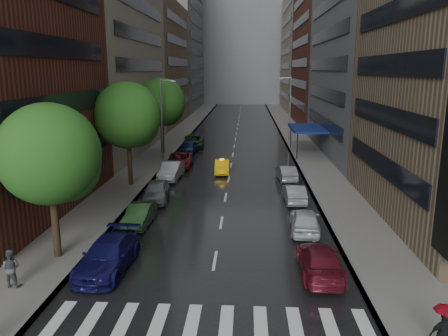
# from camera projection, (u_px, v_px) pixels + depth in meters

# --- Properties ---
(ground) EXTENTS (220.00, 220.00, 0.00)m
(ground) POSITION_uv_depth(u_px,v_px,m) (209.00, 298.00, 19.76)
(ground) COLOR gray
(ground) RESTS_ON ground
(road) EXTENTS (14.00, 140.00, 0.01)m
(road) POSITION_uv_depth(u_px,v_px,m) (236.00, 135.00, 68.45)
(road) COLOR black
(road) RESTS_ON ground
(sidewalk_left) EXTENTS (4.00, 140.00, 0.15)m
(sidewalk_left) POSITION_uv_depth(u_px,v_px,m) (179.00, 134.00, 68.89)
(sidewalk_left) COLOR gray
(sidewalk_left) RESTS_ON ground
(sidewalk_right) EXTENTS (4.00, 140.00, 0.15)m
(sidewalk_right) POSITION_uv_depth(u_px,v_px,m) (294.00, 135.00, 67.98)
(sidewalk_right) COLOR gray
(sidewalk_right) RESTS_ON ground
(crosswalk) EXTENTS (13.15, 2.80, 0.01)m
(crosswalk) POSITION_uv_depth(u_px,v_px,m) (209.00, 323.00, 17.80)
(crosswalk) COLOR silver
(crosswalk) RESTS_ON ground
(buildings_left) EXTENTS (8.00, 108.00, 38.00)m
(buildings_left) POSITION_uv_depth(u_px,v_px,m) (150.00, 34.00, 74.23)
(buildings_left) COLOR maroon
(buildings_left) RESTS_ON ground
(buildings_right) EXTENTS (8.05, 109.10, 36.00)m
(buildings_right) POSITION_uv_depth(u_px,v_px,m) (330.00, 38.00, 70.89)
(buildings_right) COLOR #937A5B
(buildings_right) RESTS_ON ground
(building_far) EXTENTS (40.00, 14.00, 32.00)m
(building_far) POSITION_uv_depth(u_px,v_px,m) (242.00, 49.00, 131.13)
(building_far) COLOR slate
(building_far) RESTS_ON ground
(tree_near) EXTENTS (5.34, 5.34, 8.50)m
(tree_near) POSITION_uv_depth(u_px,v_px,m) (49.00, 154.00, 22.64)
(tree_near) COLOR #382619
(tree_near) RESTS_ON ground
(tree_mid) EXTENTS (5.74, 5.74, 9.14)m
(tree_mid) POSITION_uv_depth(u_px,v_px,m) (128.00, 115.00, 37.46)
(tree_mid) COLOR #382619
(tree_mid) RESTS_ON ground
(tree_far) EXTENTS (5.75, 5.75, 9.17)m
(tree_far) POSITION_uv_depth(u_px,v_px,m) (161.00, 102.00, 52.21)
(tree_far) COLOR #382619
(tree_far) RESTS_ON ground
(taxi) EXTENTS (1.58, 4.06, 1.32)m
(taxi) POSITION_uv_depth(u_px,v_px,m) (222.00, 167.00, 43.45)
(taxi) COLOR #E8B20C
(taxi) RESTS_ON ground
(parked_cars_left) EXTENTS (3.04, 42.41, 1.61)m
(parked_cars_left) POSITION_uv_depth(u_px,v_px,m) (173.00, 169.00, 41.99)
(parked_cars_left) COLOR #110F48
(parked_cars_left) RESTS_ON ground
(parked_cars_right) EXTENTS (2.14, 24.00, 1.53)m
(parked_cars_right) POSITION_uv_depth(u_px,v_px,m) (301.00, 211.00, 29.55)
(parked_cars_right) COLOR maroon
(parked_cars_right) RESTS_ON ground
(ped_black_umbrella) EXTENTS (0.96, 0.98, 2.09)m
(ped_black_umbrella) POSITION_uv_depth(u_px,v_px,m) (10.00, 262.00, 20.30)
(ped_black_umbrella) COLOR #4A4A4F
(ped_black_umbrella) RESTS_ON sidewalk_left
(ped_red_umbrella) EXTENTS (1.02, 0.82, 2.01)m
(ped_red_umbrella) POSITION_uv_depth(u_px,v_px,m) (444.00, 326.00, 15.30)
(ped_red_umbrella) COLOR black
(ped_red_umbrella) RESTS_ON sidewalk_right
(street_lamp_left) EXTENTS (1.74, 0.22, 9.00)m
(street_lamp_left) POSITION_uv_depth(u_px,v_px,m) (162.00, 118.00, 48.28)
(street_lamp_left) COLOR gray
(street_lamp_left) RESTS_ON sidewalk_left
(street_lamp_right) EXTENTS (1.74, 0.22, 9.00)m
(street_lamp_right) POSITION_uv_depth(u_px,v_px,m) (290.00, 107.00, 62.11)
(street_lamp_right) COLOR gray
(street_lamp_right) RESTS_ON sidewalk_right
(awning) EXTENTS (4.00, 8.00, 3.12)m
(awning) POSITION_uv_depth(u_px,v_px,m) (307.00, 128.00, 52.69)
(awning) COLOR navy
(awning) RESTS_ON sidewalk_right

